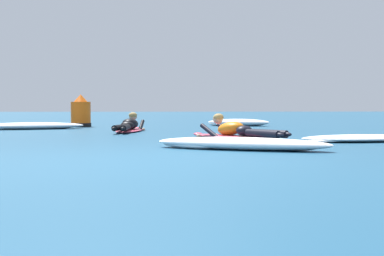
% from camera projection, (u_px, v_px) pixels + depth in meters
% --- Properties ---
extents(ground_plane, '(120.00, 120.00, 0.00)m').
position_uv_depth(ground_plane, '(151.00, 127.00, 15.49)').
color(ground_plane, navy).
extents(surfer_near, '(1.74, 2.43, 0.54)m').
position_uv_depth(surfer_near, '(235.00, 132.00, 9.36)').
color(surfer_near, '#E54C66').
rests_on(surfer_near, ground).
extents(surfer_far, '(0.87, 2.51, 0.55)m').
position_uv_depth(surfer_far, '(129.00, 126.00, 12.10)').
color(surfer_far, '#E54C66').
rests_on(surfer_far, ground).
extents(whitewater_front, '(3.04, 1.53, 0.20)m').
position_uv_depth(whitewater_front, '(31.00, 126.00, 13.52)').
color(whitewater_front, white).
rests_on(whitewater_front, ground).
extents(whitewater_mid_left, '(2.60, 1.60, 0.18)m').
position_uv_depth(whitewater_mid_left, '(241.00, 144.00, 6.95)').
color(whitewater_mid_left, white).
rests_on(whitewater_mid_left, ground).
extents(whitewater_mid_right, '(2.20, 1.35, 0.24)m').
position_uv_depth(whitewater_mid_right, '(239.00, 123.00, 15.98)').
color(whitewater_mid_right, white).
rests_on(whitewater_mid_right, ground).
extents(whitewater_back, '(2.39, 1.15, 0.12)m').
position_uv_depth(whitewater_back, '(362.00, 138.00, 8.67)').
color(whitewater_back, white).
rests_on(whitewater_back, ground).
extents(channel_marker_buoy, '(0.66, 0.66, 1.04)m').
position_uv_depth(channel_marker_buoy, '(81.00, 114.00, 15.36)').
color(channel_marker_buoy, '#EA5B0F').
rests_on(channel_marker_buoy, ground).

